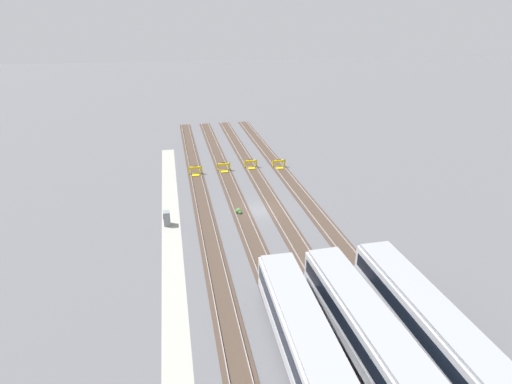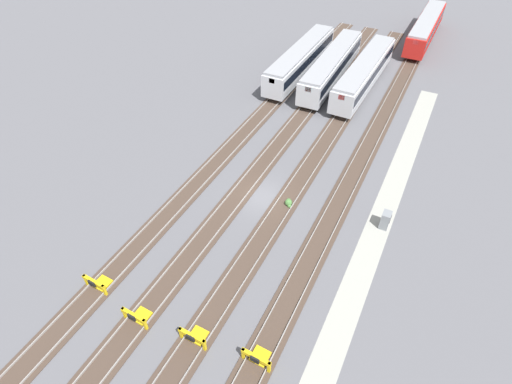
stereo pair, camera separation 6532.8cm
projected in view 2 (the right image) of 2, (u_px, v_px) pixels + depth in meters
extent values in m
plane|color=#5B5B60|center=(263.00, 197.00, 36.09)|extent=(400.00, 400.00, 0.00)
cube|color=#9E9E93|center=(374.00, 236.00, 32.67)|extent=(54.00, 2.00, 0.01)
cube|color=#47382D|center=(330.00, 220.00, 33.93)|extent=(90.00, 2.24, 0.06)
cube|color=gray|center=(322.00, 217.00, 34.10)|extent=(90.00, 0.07, 0.15)
cube|color=gray|center=(338.00, 222.00, 33.62)|extent=(90.00, 0.07, 0.15)
cube|color=#47382D|center=(284.00, 205.00, 35.36)|extent=(90.00, 2.24, 0.06)
cube|color=gray|center=(277.00, 201.00, 35.52)|extent=(90.00, 0.07, 0.15)
cube|color=gray|center=(292.00, 206.00, 35.04)|extent=(90.00, 0.07, 0.15)
cube|color=#47382D|center=(242.00, 190.00, 36.78)|extent=(90.00, 2.24, 0.06)
cube|color=gray|center=(236.00, 187.00, 36.95)|extent=(90.00, 0.07, 0.15)
cube|color=gray|center=(249.00, 192.00, 36.47)|extent=(90.00, 0.07, 0.15)
cube|color=#47382D|center=(204.00, 176.00, 38.20)|extent=(90.00, 2.24, 0.06)
cube|color=gray|center=(197.00, 173.00, 38.37)|extent=(90.00, 0.07, 0.15)
cube|color=gray|center=(210.00, 178.00, 37.89)|extent=(90.00, 0.07, 0.15)
cube|color=silver|center=(301.00, 60.00, 52.72)|extent=(18.00, 2.80, 2.70)
cube|color=black|center=(301.00, 57.00, 52.50)|extent=(17.28, 2.84, 1.08)
cube|color=#B2B5BA|center=(300.00, 65.00, 53.23)|extent=(17.64, 2.83, 0.54)
cube|color=#999BA0|center=(302.00, 48.00, 51.70)|extent=(17.46, 2.52, 0.30)
cube|color=red|center=(325.00, 29.00, 57.92)|extent=(0.08, 0.70, 0.56)
cube|color=red|center=(272.00, 81.00, 46.16)|extent=(0.08, 0.70, 0.56)
cube|color=black|center=(314.00, 56.00, 57.53)|extent=(3.60, 2.24, 0.70)
cube|color=black|center=(283.00, 89.00, 50.20)|extent=(3.60, 2.24, 0.70)
cube|color=silver|center=(364.00, 73.00, 49.84)|extent=(18.05, 3.16, 2.70)
cube|color=black|center=(365.00, 70.00, 49.62)|extent=(17.33, 3.18, 1.08)
cube|color=#B2B5BA|center=(363.00, 79.00, 50.35)|extent=(17.69, 3.18, 0.54)
cube|color=#999BA0|center=(366.00, 61.00, 48.83)|extent=(17.51, 2.86, 0.30)
cube|color=red|center=(385.00, 40.00, 54.99)|extent=(0.09, 0.70, 0.56)
cube|color=red|center=(342.00, 97.00, 43.34)|extent=(0.09, 0.70, 0.56)
cube|color=black|center=(374.00, 68.00, 54.62)|extent=(3.64, 2.31, 0.70)
cube|color=black|center=(348.00, 105.00, 47.37)|extent=(3.64, 2.31, 0.70)
cube|color=silver|center=(332.00, 66.00, 51.27)|extent=(18.06, 3.20, 2.70)
cube|color=black|center=(332.00, 64.00, 51.05)|extent=(17.34, 3.22, 1.08)
cube|color=#B2B5BA|center=(331.00, 72.00, 51.78)|extent=(17.70, 3.22, 0.54)
cube|color=#999BA0|center=(333.00, 55.00, 50.26)|extent=(17.51, 2.90, 0.30)
cube|color=red|center=(352.00, 34.00, 56.54)|extent=(0.10, 0.70, 0.56)
cube|color=red|center=(308.00, 89.00, 44.65)|extent=(0.10, 0.70, 0.56)
cube|color=black|center=(342.00, 62.00, 56.13)|extent=(3.65, 2.32, 0.70)
cube|color=black|center=(316.00, 97.00, 48.72)|extent=(3.65, 2.32, 0.70)
cube|color=red|center=(426.00, 28.00, 60.93)|extent=(18.02, 2.93, 2.70)
cube|color=black|center=(426.00, 26.00, 60.71)|extent=(17.30, 2.96, 1.08)
cube|color=#B70F0A|center=(424.00, 33.00, 61.44)|extent=(17.66, 2.96, 0.54)
cube|color=#999BA0|center=(428.00, 18.00, 59.91)|extent=(17.48, 2.65, 0.30)
cube|color=red|center=(437.00, 4.00, 66.11)|extent=(0.09, 0.70, 0.56)
cube|color=red|center=(416.00, 42.00, 54.39)|extent=(0.09, 0.70, 0.56)
cube|color=black|center=(429.00, 27.00, 65.73)|extent=(3.62, 2.27, 0.70)
cube|color=black|center=(415.00, 53.00, 58.43)|extent=(3.62, 2.27, 0.70)
cube|color=gold|center=(243.00, 354.00, 24.79)|extent=(0.18, 0.18, 1.15)
cube|color=gold|center=(269.00, 367.00, 24.15)|extent=(0.18, 0.18, 1.15)
cube|color=gold|center=(256.00, 357.00, 24.18)|extent=(0.29, 2.01, 0.30)
cube|color=gold|center=(260.00, 356.00, 25.16)|extent=(1.13, 1.11, 0.18)
cube|color=black|center=(255.00, 360.00, 24.07)|extent=(0.14, 0.60, 0.44)
cube|color=gold|center=(181.00, 333.00, 25.80)|extent=(0.18, 0.18, 1.15)
cube|color=gold|center=(204.00, 345.00, 25.18)|extent=(0.18, 0.18, 1.15)
cube|color=gold|center=(192.00, 336.00, 25.20)|extent=(0.26, 2.00, 0.30)
cube|color=gold|center=(198.00, 336.00, 26.18)|extent=(1.11, 1.09, 0.18)
cube|color=black|center=(190.00, 338.00, 25.09)|extent=(0.13, 0.60, 0.44)
cube|color=gold|center=(124.00, 313.00, 26.87)|extent=(0.19, 0.19, 1.15)
cube|color=gold|center=(145.00, 325.00, 26.23)|extent=(0.19, 0.19, 1.15)
cube|color=gold|center=(133.00, 315.00, 26.26)|extent=(0.30, 2.01, 0.30)
cube|color=gold|center=(142.00, 316.00, 27.23)|extent=(1.13, 1.11, 0.18)
cube|color=black|center=(132.00, 318.00, 26.15)|extent=(0.14, 0.60, 0.44)
cube|color=gold|center=(86.00, 280.00, 28.81)|extent=(0.19, 0.19, 1.15)
cube|color=gold|center=(105.00, 290.00, 28.17)|extent=(0.19, 0.19, 1.15)
cube|color=gold|center=(94.00, 282.00, 28.20)|extent=(0.30, 2.01, 0.30)
cube|color=gold|center=(103.00, 283.00, 29.17)|extent=(1.13, 1.11, 0.18)
cube|color=black|center=(92.00, 284.00, 28.09)|extent=(0.14, 0.60, 0.44)
cube|color=gray|center=(385.00, 220.00, 32.91)|extent=(0.90, 0.70, 1.60)
cube|color=#333338|center=(390.00, 219.00, 32.63)|extent=(0.70, 0.04, 0.36)
sphere|color=#4C7F3D|center=(288.00, 203.00, 35.19)|extent=(0.64, 0.64, 0.64)
sphere|color=#4C7F3D|center=(289.00, 201.00, 35.49)|extent=(0.44, 0.44, 0.44)
sphere|color=#4C7F3D|center=(289.00, 206.00, 35.08)|extent=(0.36, 0.36, 0.36)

